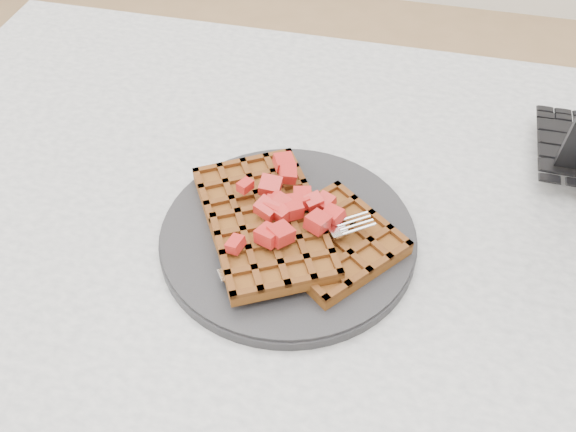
% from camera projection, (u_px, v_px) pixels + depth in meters
% --- Properties ---
extents(table, '(1.20, 0.80, 0.75)m').
position_uv_depth(table, '(332.00, 292.00, 0.80)').
color(table, silver).
rests_on(table, ground).
extents(plate, '(0.28, 0.28, 0.02)m').
position_uv_depth(plate, '(288.00, 236.00, 0.70)').
color(plate, black).
rests_on(plate, table).
extents(waffles, '(0.26, 0.23, 0.03)m').
position_uv_depth(waffles, '(287.00, 227.00, 0.68)').
color(waffles, brown).
rests_on(waffles, plate).
extents(strawberry_pile, '(0.15, 0.15, 0.02)m').
position_uv_depth(strawberry_pile, '(288.00, 207.00, 0.67)').
color(strawberry_pile, '#9D1112').
rests_on(strawberry_pile, waffles).
extents(fork, '(0.16, 0.13, 0.02)m').
position_uv_depth(fork, '(308.00, 251.00, 0.66)').
color(fork, silver).
rests_on(fork, plate).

